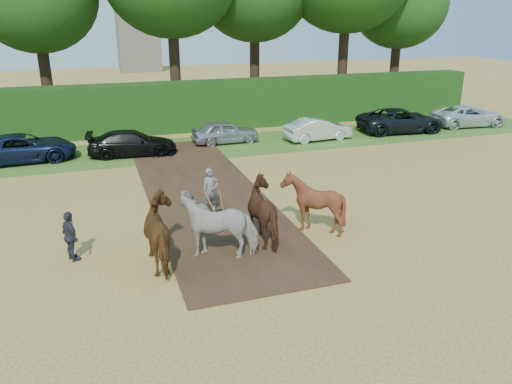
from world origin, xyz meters
TOP-DOWN VIEW (x-y plane):
  - ground at (0.00, 0.00)m, footprint 120.00×120.00m
  - earth_strip at (1.50, 7.00)m, footprint 4.50×17.00m
  - grass_verge at (0.00, 14.00)m, footprint 50.00×5.00m
  - hedgerow at (0.00, 18.50)m, footprint 46.00×1.60m
  - spectator_far at (-3.46, 2.24)m, footprint 0.72×0.98m
  - plough_team at (1.64, 1.64)m, footprint 6.55×5.05m
  - parked_cars at (3.18, 13.96)m, footprint 41.70×2.96m

SIDE VIEW (x-z plane):
  - ground at x=0.00m, z-range 0.00..0.00m
  - grass_verge at x=0.00m, z-range 0.00..0.03m
  - earth_strip at x=1.50m, z-range 0.00..0.05m
  - parked_cars at x=3.18m, z-range -0.04..1.42m
  - spectator_far at x=-3.46m, z-range 0.00..1.54m
  - plough_team at x=1.64m, z-range -0.01..1.98m
  - hedgerow at x=0.00m, z-range 0.00..3.00m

